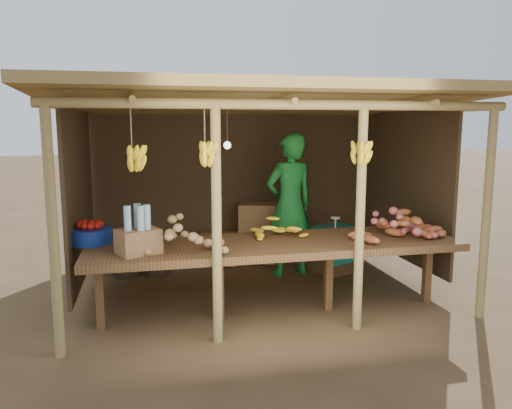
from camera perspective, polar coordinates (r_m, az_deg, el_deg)
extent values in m
plane|color=brown|center=(6.38, 0.00, -9.35)|extent=(60.00, 60.00, 0.00)
cylinder|color=#9A844F|center=(4.57, -22.18, -3.17)|extent=(0.09, 0.09, 2.20)
cylinder|color=#9A844F|center=(5.65, 24.85, -1.11)|extent=(0.09, 0.09, 2.20)
cylinder|color=#9A844F|center=(7.51, -18.45, 1.59)|extent=(0.09, 0.09, 2.20)
cylinder|color=#9A844F|center=(8.21, 12.13, 2.46)|extent=(0.09, 0.09, 2.20)
cylinder|color=#9A844F|center=(4.55, -4.51, -2.59)|extent=(0.09, 0.09, 2.20)
cylinder|color=#9A844F|center=(4.94, 11.80, -1.83)|extent=(0.09, 0.09, 2.20)
cylinder|color=#9A844F|center=(4.61, 4.14, 11.33)|extent=(4.40, 0.09, 0.09)
cylinder|color=#9A844F|center=(7.53, -2.52, 10.45)|extent=(4.40, 0.09, 0.09)
cube|color=#A3864C|center=(6.06, 0.00, 11.65)|extent=(4.70, 3.50, 0.28)
cube|color=#42311E|center=(7.55, -2.44, 2.93)|extent=(4.20, 0.04, 1.98)
cube|color=#42311E|center=(6.21, -19.51, 1.08)|extent=(0.04, 2.40, 1.98)
cube|color=#42311E|center=(7.04, 16.41, 2.12)|extent=(0.04, 2.40, 1.98)
cube|color=brown|center=(5.28, 2.25, -4.69)|extent=(3.90, 1.05, 0.08)
cube|color=brown|center=(5.25, -17.43, -9.74)|extent=(0.08, 0.08, 0.72)
cube|color=brown|center=(5.28, -4.17, -9.24)|extent=(0.08, 0.08, 0.72)
cube|color=brown|center=(5.57, 8.26, -8.33)|extent=(0.08, 0.08, 0.72)
cube|color=brown|center=(6.09, 18.97, -7.23)|extent=(0.08, 0.08, 0.72)
cylinder|color=navy|center=(5.47, -18.42, -3.41)|extent=(0.45, 0.45, 0.16)
cube|color=brown|center=(4.90, -13.31, -4.11)|extent=(0.46, 0.42, 0.24)
imported|color=#19722B|center=(6.69, 3.87, -0.06)|extent=(0.79, 0.61, 1.92)
cube|color=brown|center=(7.07, 9.04, -5.30)|extent=(0.75, 0.71, 0.55)
cube|color=#0D9082|center=(7.00, 9.10, -2.90)|extent=(0.84, 0.79, 0.06)
cube|color=brown|center=(7.43, 0.24, -4.80)|extent=(0.66, 0.60, 0.43)
cube|color=brown|center=(7.34, 0.24, -1.54)|extent=(0.66, 0.60, 0.43)
cube|color=brown|center=(7.32, -4.30, -5.03)|extent=(0.66, 0.60, 0.43)
ellipsoid|color=#42311E|center=(6.96, -14.68, -5.82)|extent=(0.45, 0.45, 0.60)
ellipsoid|color=#42311E|center=(6.96, -11.32, -5.71)|extent=(0.45, 0.45, 0.60)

